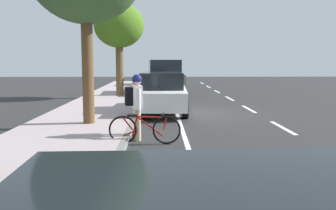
% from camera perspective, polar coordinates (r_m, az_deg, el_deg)
% --- Properties ---
extents(ground, '(60.85, 60.85, 0.00)m').
position_cam_1_polar(ground, '(14.01, 3.37, -1.26)').
color(ground, '#2B2B2B').
extents(sidewalk, '(3.07, 38.03, 0.13)m').
position_cam_1_polar(sidewalk, '(14.17, -11.19, -1.01)').
color(sidewalk, '#B09D9E').
rests_on(sidewalk, ground).
extents(curb_edge, '(0.16, 38.03, 0.13)m').
position_cam_1_polar(curb_edge, '(13.98, -4.67, -1.01)').
color(curb_edge, gray).
rests_on(curb_edge, ground).
extents(lane_stripe_centre, '(0.14, 35.80, 0.01)m').
position_cam_1_polar(lane_stripe_centre, '(15.50, 12.22, -0.60)').
color(lane_stripe_centre, white).
rests_on(lane_stripe_centre, ground).
extents(lane_stripe_bike_edge, '(0.12, 38.03, 0.01)m').
position_cam_1_polar(lane_stripe_bike_edge, '(13.98, 1.36, -1.25)').
color(lane_stripe_bike_edge, white).
rests_on(lane_stripe_bike_edge, ground).
extents(parked_suv_green_nearest, '(2.10, 4.77, 1.99)m').
position_cam_1_polar(parked_suv_green_nearest, '(28.49, -0.81, 4.97)').
color(parked_suv_green_nearest, '#1E512D').
rests_on(parked_suv_green_nearest, ground).
extents(parked_suv_grey_second, '(2.18, 4.80, 1.99)m').
position_cam_1_polar(parked_suv_grey_second, '(21.29, -0.61, 4.31)').
color(parked_suv_grey_second, slate).
rests_on(parked_suv_grey_second, ground).
extents(parked_sedan_white_mid, '(1.96, 4.46, 1.52)m').
position_cam_1_polar(parked_sedan_white_mid, '(14.04, -0.87, 1.86)').
color(parked_sedan_white_mid, white).
rests_on(parked_sedan_white_mid, ground).
extents(bicycle_at_curb, '(1.71, 0.46, 0.73)m').
position_cam_1_polar(bicycle_at_curb, '(8.87, -3.62, -3.66)').
color(bicycle_at_curb, black).
rests_on(bicycle_at_curb, ground).
extents(cyclist_with_backpack, '(0.47, 0.61, 1.63)m').
position_cam_1_polar(cyclist_with_backpack, '(9.23, -4.94, 0.68)').
color(cyclist_with_backpack, '#C6B284').
rests_on(cyclist_with_backpack, ground).
extents(street_tree_near_cyclist, '(2.58, 2.58, 4.77)m').
position_cam_1_polar(street_tree_near_cyclist, '(19.81, -7.48, 11.79)').
color(street_tree_near_cyclist, brown).
rests_on(street_tree_near_cyclist, sidewalk).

